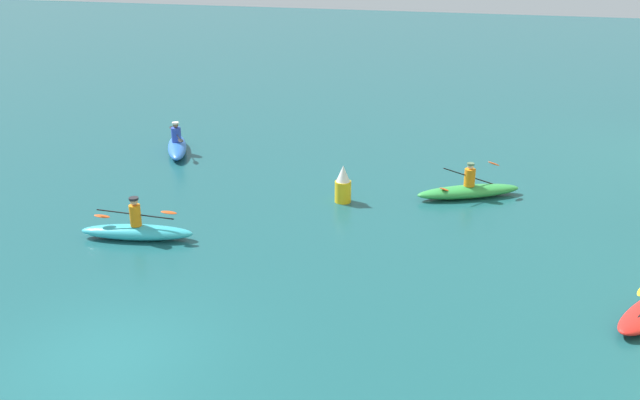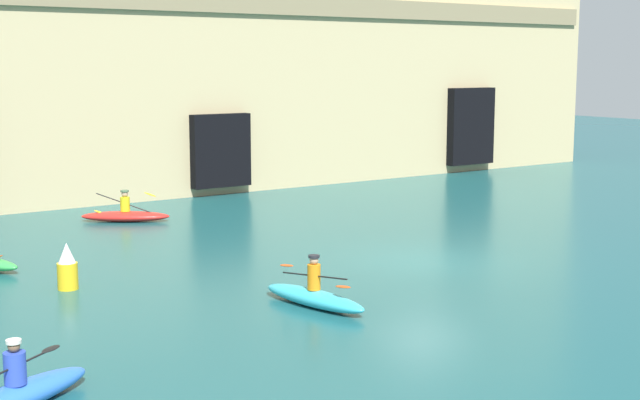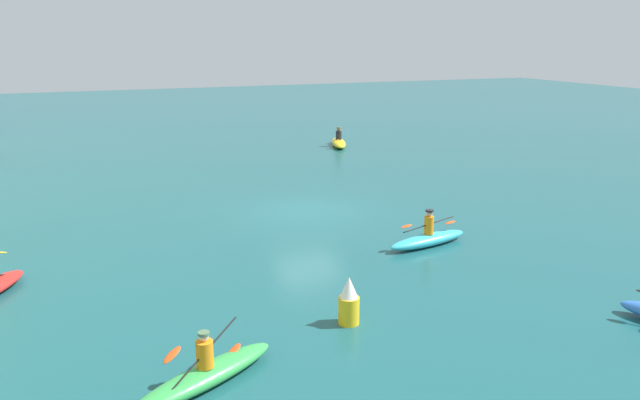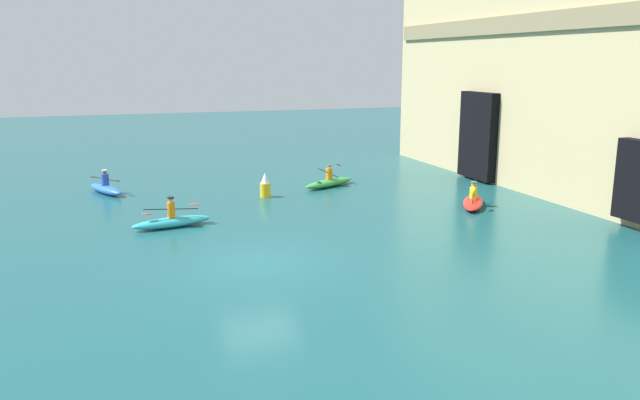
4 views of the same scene
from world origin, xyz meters
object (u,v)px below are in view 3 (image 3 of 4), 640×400
kayak_green (206,374)px  kayak_yellow (339,142)px  marker_buoy (349,302)px  kayak_cyan (428,238)px

kayak_green → kayak_yellow: (23.65, -13.39, 0.01)m
kayak_yellow → marker_buoy: kayak_yellow is taller
kayak_cyan → kayak_green: size_ratio=0.95×
kayak_yellow → marker_buoy: 24.29m
kayak_cyan → marker_buoy: bearing=-149.7°
kayak_cyan → kayak_yellow: bearing=64.1°
marker_buoy → kayak_cyan: bearing=-49.0°
kayak_cyan → kayak_yellow: size_ratio=0.94×
kayak_green → marker_buoy: 3.96m
kayak_cyan → kayak_yellow: kayak_cyan is taller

